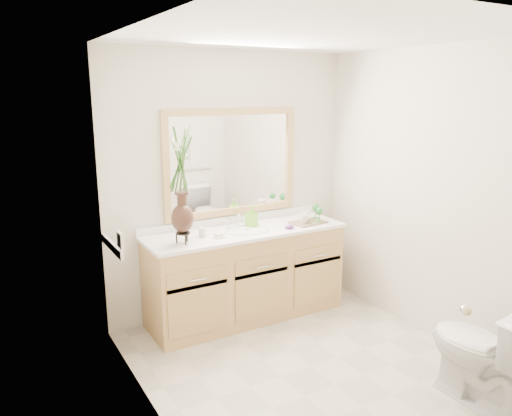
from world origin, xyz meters
TOP-DOWN VIEW (x-y plane):
  - floor at (0.00, 0.00)m, footprint 2.60×2.60m
  - ceiling at (0.00, 0.00)m, footprint 2.40×2.60m
  - wall_back at (0.00, 1.30)m, footprint 2.40×0.02m
  - wall_front at (0.00, -1.30)m, footprint 2.40×0.02m
  - wall_left at (-1.20, 0.00)m, footprint 0.02×2.60m
  - wall_right at (1.20, 0.00)m, footprint 0.02×2.60m
  - vanity at (0.00, 1.01)m, footprint 1.80×0.55m
  - counter at (0.00, 1.01)m, footprint 1.84×0.57m
  - sink at (0.00, 1.00)m, footprint 0.38×0.34m
  - mirror at (0.00, 1.28)m, footprint 1.32×0.04m
  - switch_plate at (-1.19, 0.76)m, footprint 0.02×0.12m
  - door at (-0.30, -1.29)m, footprint 0.80×0.03m
  - toilet at (0.70, -0.92)m, footprint 0.42×0.75m
  - flower_vase at (-0.64, 0.92)m, footprint 0.21×0.21m
  - tumbler at (-0.43, 1.01)m, footprint 0.06×0.06m
  - soap_dish at (-0.31, 0.92)m, footprint 0.11×0.11m
  - soap_bottle at (0.11, 1.11)m, footprint 0.10×0.10m
  - purple_dish at (0.36, 0.86)m, footprint 0.12×0.11m
  - tray at (0.62, 0.93)m, footprint 0.34×0.25m
  - mug_left at (0.55, 0.90)m, footprint 0.09×0.08m
  - mug_right at (0.61, 0.97)m, footprint 0.12×0.11m
  - goblet_front at (0.70, 0.87)m, footprint 0.06×0.06m
  - goblet_back at (0.75, 0.99)m, footprint 0.07×0.07m

SIDE VIEW (x-z plane):
  - floor at x=0.00m, z-range 0.00..0.00m
  - toilet at x=0.70m, z-range 0.00..0.74m
  - vanity at x=0.00m, z-range 0.00..0.80m
  - sink at x=0.00m, z-range 0.66..0.89m
  - counter at x=0.00m, z-range 0.80..0.83m
  - tray at x=0.62m, z-range 0.83..0.85m
  - soap_dish at x=-0.31m, z-range 0.82..0.86m
  - purple_dish at x=0.36m, z-range 0.83..0.86m
  - tumbler at x=-0.43m, z-range 0.83..0.91m
  - mug_left at x=0.55m, z-range 0.85..0.93m
  - mug_right at x=0.61m, z-range 0.85..0.94m
  - soap_bottle at x=0.11m, z-range 0.83..1.00m
  - goblet_front at x=0.70m, z-range 0.87..1.01m
  - goblet_back at x=0.75m, z-range 0.87..1.02m
  - switch_plate at x=-1.19m, z-range 0.92..1.04m
  - door at x=-0.30m, z-range 0.00..2.00m
  - wall_back at x=0.00m, z-range 0.00..2.40m
  - wall_front at x=0.00m, z-range 0.00..2.40m
  - wall_left at x=-1.20m, z-range 0.00..2.40m
  - wall_right at x=1.20m, z-range 0.00..2.40m
  - mirror at x=0.00m, z-range 0.92..1.89m
  - flower_vase at x=-0.64m, z-range 0.99..1.86m
  - ceiling at x=0.00m, z-range 2.39..2.41m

